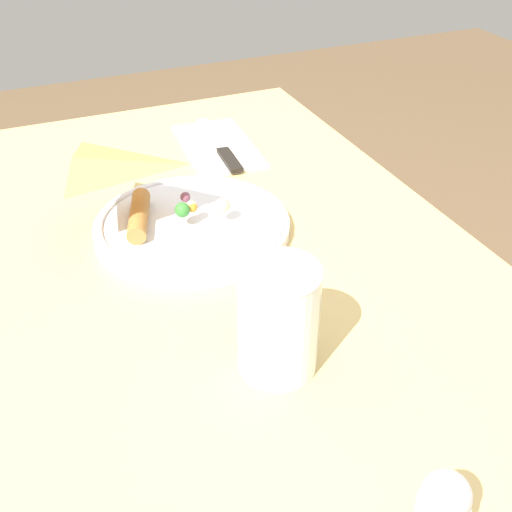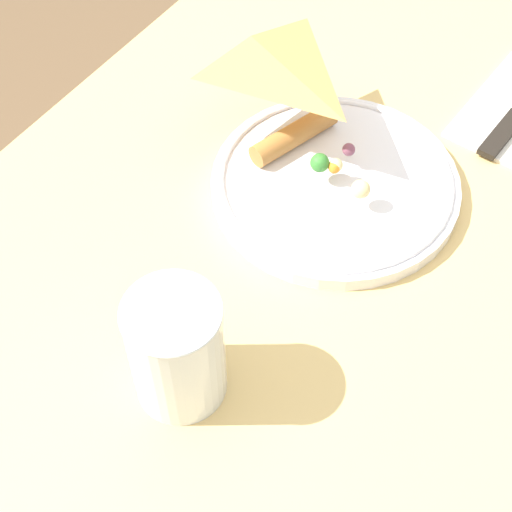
{
  "view_description": "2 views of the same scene",
  "coord_description": "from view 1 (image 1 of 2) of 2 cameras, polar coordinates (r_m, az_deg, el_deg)",
  "views": [
    {
      "loc": [
        -0.6,
        0.2,
        1.22
      ],
      "look_at": [
        -0.03,
        -0.04,
        0.8
      ],
      "focal_mm": 45.0,
      "sensor_mm": 36.0,
      "label": 1
    },
    {
      "loc": [
        -0.41,
        -0.23,
        1.37
      ],
      "look_at": [
        -0.08,
        -0.01,
        0.85
      ],
      "focal_mm": 55.0,
      "sensor_mm": 36.0,
      "label": 2
    }
  ],
  "objects": [
    {
      "name": "dining_table",
      "position": [
        0.86,
        -3.34,
        -8.27
      ],
      "size": [
        1.05,
        0.66,
        0.77
      ],
      "color": "#DBB770",
      "rests_on": "ground_plane"
    },
    {
      "name": "plate_pizza",
      "position": [
        0.83,
        -5.64,
        3.02
      ],
      "size": [
        0.25,
        0.25,
        0.05
      ],
      "color": "white",
      "rests_on": "dining_table"
    },
    {
      "name": "milk_glass",
      "position": [
        0.61,
        2.38,
        -5.86
      ],
      "size": [
        0.08,
        0.08,
        0.11
      ],
      "color": "white",
      "rests_on": "dining_table"
    },
    {
      "name": "napkin_folded",
      "position": [
        1.06,
        -3.4,
        9.73
      ],
      "size": [
        0.21,
        0.12,
        0.0
      ],
      "rotation": [
        0.0,
        0.0,
        -0.07
      ],
      "color": "white",
      "rests_on": "dining_table"
    },
    {
      "name": "butter_knife",
      "position": [
        1.05,
        -3.23,
        9.72
      ],
      "size": [
        0.22,
        0.03,
        0.01
      ],
      "rotation": [
        0.0,
        0.0,
        -0.07
      ],
      "color": "black",
      "rests_on": "napkin_folded"
    }
  ]
}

